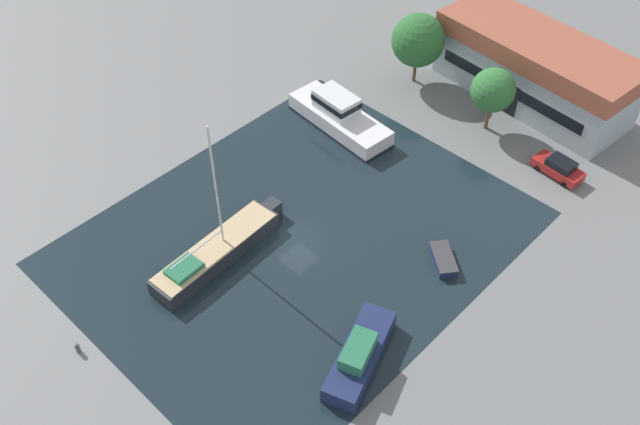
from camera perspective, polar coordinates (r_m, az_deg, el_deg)
The scene contains 11 objects.
ground_plane at distance 56.76m, azimuth -1.78°, elevation -2.03°, with size 440.00×440.00×0.00m, color slate.
water_canal at distance 56.76m, azimuth -1.78°, elevation -2.03°, with size 27.54×33.97×0.01m, color black.
warehouse_building at distance 71.85m, azimuth 16.82°, elevation 10.96°, with size 20.09×9.19×6.62m.
quay_tree_near_building at distance 71.29m, azimuth 7.85°, elevation 13.49°, with size 5.20×5.20×7.22m.
quay_tree_by_water at distance 66.32m, azimuth 13.68°, elevation 9.48°, with size 4.02×4.02×6.26m.
parked_car at distance 64.87m, azimuth 18.56°, elevation 3.44°, with size 4.59×2.29×1.65m.
sailboat_moored at distance 55.34m, azimuth -8.19°, elevation -3.02°, with size 3.27×12.67×12.45m.
motor_cruiser at distance 66.53m, azimuth 1.53°, elevation 7.76°, with size 11.12×4.56×3.34m.
small_dinghy at distance 55.54m, azimuth 9.84°, elevation -3.71°, with size 3.50×3.19×0.73m.
cabin_boat at distance 48.92m, azimuth 3.18°, elevation -11.30°, with size 4.85×8.17×2.43m.
mooring_bollard at distance 52.45m, azimuth -18.83°, elevation -10.21°, with size 0.35×0.35×0.83m.
Camera 1 is at (27.87, -26.61, 41.68)m, focal length 40.00 mm.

